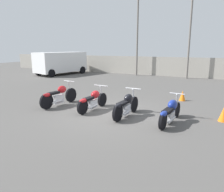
# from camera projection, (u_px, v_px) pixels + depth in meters

# --- Properties ---
(ground_plane) EXTENTS (60.00, 60.00, 0.00)m
(ground_plane) POSITION_uv_depth(u_px,v_px,m) (108.00, 113.00, 8.73)
(ground_plane) COLOR #514F4C
(fence_back) EXTENTS (40.00, 0.04, 1.74)m
(fence_back) POSITION_uv_depth(u_px,v_px,m) (176.00, 67.00, 19.48)
(fence_back) COLOR #9E998E
(fence_back) RESTS_ON ground_plane
(light_pole_left) EXTENTS (0.70, 0.35, 8.88)m
(light_pole_left) POSITION_uv_depth(u_px,v_px,m) (191.00, 14.00, 17.28)
(light_pole_left) COLOR slate
(light_pole_left) RESTS_ON ground_plane
(light_pole_right) EXTENTS (0.70, 0.35, 8.87)m
(light_pole_right) POSITION_uv_depth(u_px,v_px,m) (138.00, 18.00, 19.50)
(light_pole_right) COLOR slate
(light_pole_right) RESTS_ON ground_plane
(motorcycle_slot_0) EXTENTS (0.64, 2.19, 1.04)m
(motorcycle_slot_0) POSITION_uv_depth(u_px,v_px,m) (59.00, 96.00, 9.82)
(motorcycle_slot_0) COLOR black
(motorcycle_slot_0) RESTS_ON ground_plane
(motorcycle_slot_1) EXTENTS (0.69, 2.02, 0.97)m
(motorcycle_slot_1) POSITION_uv_depth(u_px,v_px,m) (93.00, 100.00, 9.09)
(motorcycle_slot_1) COLOR black
(motorcycle_slot_1) RESTS_ON ground_plane
(motorcycle_slot_2) EXTENTS (0.67, 2.02, 1.00)m
(motorcycle_slot_2) POSITION_uv_depth(u_px,v_px,m) (126.00, 105.00, 8.24)
(motorcycle_slot_2) COLOR black
(motorcycle_slot_2) RESTS_ON ground_plane
(motorcycle_slot_3) EXTENTS (0.56, 2.11, 0.94)m
(motorcycle_slot_3) POSITION_uv_depth(u_px,v_px,m) (170.00, 111.00, 7.52)
(motorcycle_slot_3) COLOR black
(motorcycle_slot_3) RESTS_ON ground_plane
(parked_van) EXTENTS (3.07, 5.25, 2.13)m
(parked_van) POSITION_uv_depth(u_px,v_px,m) (61.00, 62.00, 21.11)
(parked_van) COLOR white
(parked_van) RESTS_ON ground_plane
(traffic_cone_near) EXTENTS (0.33, 0.33, 0.54)m
(traffic_cone_near) POSITION_uv_depth(u_px,v_px,m) (224.00, 114.00, 7.73)
(traffic_cone_near) COLOR orange
(traffic_cone_near) RESTS_ON ground_plane
(traffic_cone_far) EXTENTS (0.31, 0.31, 0.51)m
(traffic_cone_far) POSITION_uv_depth(u_px,v_px,m) (182.00, 96.00, 10.75)
(traffic_cone_far) COLOR orange
(traffic_cone_far) RESTS_ON ground_plane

